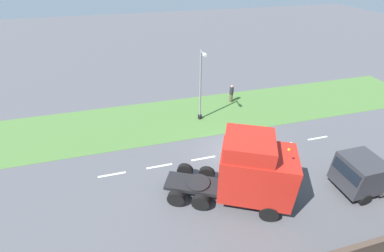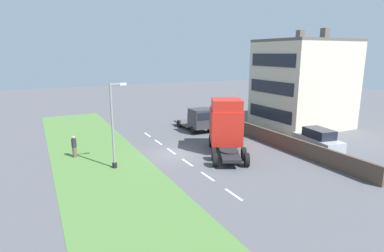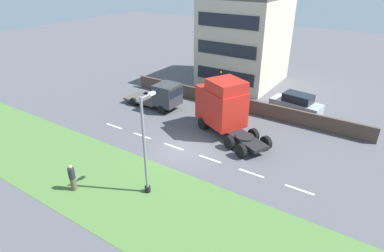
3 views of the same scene
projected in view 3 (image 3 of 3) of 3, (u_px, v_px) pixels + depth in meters
ground_plane at (184, 150)px, 24.05m from camera, size 120.00×120.00×0.00m
grass_verge at (128, 192)px, 19.56m from camera, size 7.00×44.00×0.01m
lane_markings at (191, 153)px, 23.71m from camera, size 0.16×17.80×0.00m
boundary_wall at (237, 103)px, 30.49m from camera, size 0.25×24.00×1.33m
building_block at (245, 40)px, 36.29m from camera, size 9.22×7.88×10.80m
lorry_cab at (223, 106)px, 25.76m from camera, size 5.34×7.28×4.67m
flatbed_truck at (163, 96)px, 30.41m from camera, size 2.25×5.86×2.56m
parked_car at (296, 105)px, 29.15m from camera, size 2.42×4.75×2.14m
lamp_post at (146, 152)px, 18.39m from camera, size 1.30×0.35×6.21m
pedestrian at (72, 178)px, 19.39m from camera, size 0.39×0.39×1.78m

